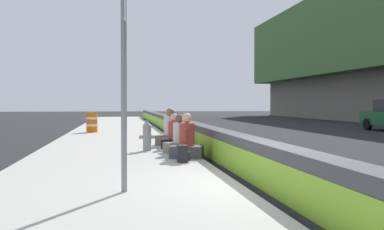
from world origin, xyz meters
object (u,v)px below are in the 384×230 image
at_px(route_sign_post, 124,57).
at_px(seated_person_far, 170,133).
at_px(seated_person_rear, 174,137).
at_px(seated_person_middle, 180,141).
at_px(fire_hydrant, 147,135).
at_px(construction_barrel, 92,122).
at_px(seated_person_foreground, 187,144).
at_px(backpack, 183,154).

distance_m(route_sign_post, seated_person_far, 8.20).
xyz_separation_m(seated_person_rear, seated_person_far, (1.12, 0.00, 0.05)).
bearing_deg(route_sign_post, seated_person_middle, -16.30).
bearing_deg(seated_person_middle, fire_hydrant, 47.28).
xyz_separation_m(seated_person_middle, construction_barrel, (9.68, 2.93, 0.14)).
distance_m(seated_person_foreground, seated_person_far, 3.61).
distance_m(seated_person_rear, construction_barrel, 8.75).
distance_m(fire_hydrant, seated_person_middle, 1.16).
relative_size(route_sign_post, fire_hydrant, 4.09).
distance_m(seated_person_rear, seated_person_far, 1.12).
xyz_separation_m(fire_hydrant, construction_barrel, (8.89, 2.08, 0.03)).
relative_size(seated_person_foreground, seated_person_rear, 1.06).
height_order(seated_person_foreground, seated_person_rear, seated_person_foreground).
distance_m(route_sign_post, construction_barrel, 15.14).
relative_size(seated_person_rear, seated_person_far, 0.87).
distance_m(route_sign_post, seated_person_middle, 5.80).
bearing_deg(seated_person_middle, construction_barrel, 16.82).
xyz_separation_m(seated_person_rear, construction_barrel, (8.24, 2.94, 0.15)).
height_order(fire_hydrant, backpack, fire_hydrant).
relative_size(route_sign_post, seated_person_foreground, 3.21).
xyz_separation_m(fire_hydrant, backpack, (-2.72, -0.67, -0.25)).
bearing_deg(seated_person_far, backpack, 177.49).
distance_m(fire_hydrant, construction_barrel, 9.13).
distance_m(seated_person_foreground, seated_person_middle, 1.05).
bearing_deg(seated_person_rear, backpack, 176.63).
relative_size(route_sign_post, seated_person_far, 2.98).
bearing_deg(seated_person_foreground, route_sign_post, 159.48).
xyz_separation_m(seated_person_foreground, seated_person_middle, (1.05, 0.04, -0.01)).
bearing_deg(backpack, seated_person_middle, -5.40).
bearing_deg(route_sign_post, seated_person_foreground, -20.52).
bearing_deg(backpack, construction_barrel, 13.30).
bearing_deg(backpack, seated_person_far, -2.51).
bearing_deg(seated_person_rear, construction_barrel, 19.64).
bearing_deg(construction_barrel, fire_hydrant, -166.86).
bearing_deg(seated_person_rear, fire_hydrant, 126.92).
bearing_deg(seated_person_foreground, backpack, 165.75).
relative_size(backpack, construction_barrel, 0.42).
relative_size(seated_person_middle, backpack, 2.68).
distance_m(fire_hydrant, seated_person_foreground, 2.04).
bearing_deg(seated_person_far, seated_person_middle, 179.69).
bearing_deg(fire_hydrant, seated_person_far, -25.99).
distance_m(seated_person_far, construction_barrel, 7.71).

